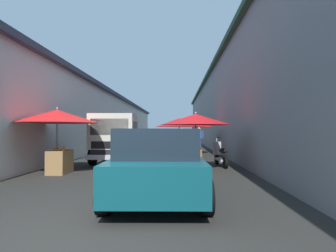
{
  "coord_description": "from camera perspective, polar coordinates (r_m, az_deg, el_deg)",
  "views": [
    {
      "loc": [
        -3.33,
        -1.25,
        1.42
      ],
      "look_at": [
        8.2,
        -0.82,
        1.61
      ],
      "focal_mm": 28.45,
      "sensor_mm": 36.0,
      "label": 1
    }
  ],
  "objects": [
    {
      "name": "ground",
      "position": [
        16.93,
        -2.13,
        -5.75
      ],
      "size": [
        90.0,
        90.0,
        0.0
      ],
      "primitive_type": "plane",
      "color": "#282826"
    },
    {
      "name": "building_left_whitewash",
      "position": [
        20.9,
        -21.85,
        1.26
      ],
      "size": [
        49.8,
        7.5,
        4.38
      ],
      "color": "silver",
      "rests_on": "ground"
    },
    {
      "name": "building_right_concrete",
      "position": [
        20.06,
        19.51,
        3.57
      ],
      "size": [
        49.8,
        7.5,
        5.94
      ],
      "color": "gray",
      "rests_on": "ground"
    },
    {
      "name": "fruit_stall_near_left",
      "position": [
        9.68,
        -22.61,
        1.03
      ],
      "size": [
        2.76,
        2.76,
        2.19
      ],
      "color": "#9E9EA3",
      "rests_on": "ground"
    },
    {
      "name": "fruit_stall_far_left",
      "position": [
        9.72,
        5.86,
        0.37
      ],
      "size": [
        2.54,
        2.54,
        2.09
      ],
      "color": "#9E9EA3",
      "rests_on": "ground"
    },
    {
      "name": "fruit_stall_far_right",
      "position": [
        13.89,
        2.43,
        -0.12
      ],
      "size": [
        2.51,
        2.51,
        2.14
      ],
      "color": "#9E9EA3",
      "rests_on": "ground"
    },
    {
      "name": "fruit_stall_mid_lane",
      "position": [
        16.08,
        5.24,
        -0.29
      ],
      "size": [
        2.36,
        2.36,
        2.13
      ],
      "color": "#9E9EA3",
      "rests_on": "ground"
    },
    {
      "name": "hatchback_car",
      "position": [
        5.81,
        -2.03,
        -7.67
      ],
      "size": [
        3.95,
        2.01,
        1.45
      ],
      "color": "#0F4C56",
      "rests_on": "ground"
    },
    {
      "name": "delivery_truck",
      "position": [
        11.79,
        -10.75,
        -2.77
      ],
      "size": [
        4.93,
        2.0,
        2.08
      ],
      "color": "black",
      "rests_on": "ground"
    },
    {
      "name": "vendor_by_crates",
      "position": [
        19.06,
        6.71,
        -2.37
      ],
      "size": [
        0.41,
        0.58,
        1.64
      ],
      "color": "navy",
      "rests_on": "ground"
    },
    {
      "name": "vendor_in_shade",
      "position": [
        19.61,
        2.85,
        -2.42
      ],
      "size": [
        0.3,
        0.62,
        1.59
      ],
      "color": "#665B4C",
      "rests_on": "ground"
    },
    {
      "name": "parked_scooter",
      "position": [
        10.79,
        11.19,
        -6.09
      ],
      "size": [
        1.69,
        0.43,
        1.14
      ],
      "color": "black",
      "rests_on": "ground"
    }
  ]
}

